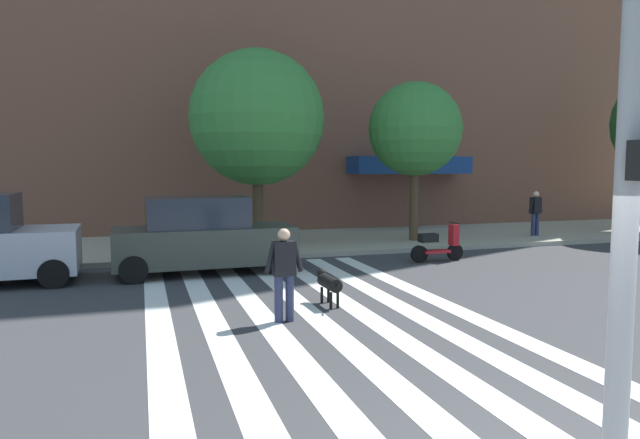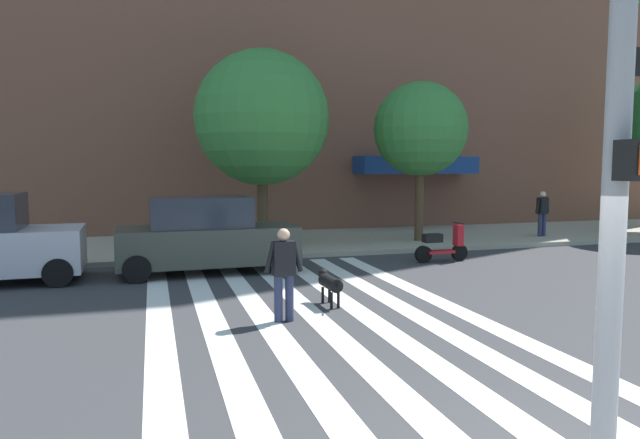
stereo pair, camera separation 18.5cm
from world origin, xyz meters
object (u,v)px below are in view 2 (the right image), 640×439
object	(u,v)px
street_tree_nearest	(262,118)
street_tree_middle	(420,129)
pedestrian_bystander	(542,211)
traffic_light_pole	(628,49)
dog_on_leash	(329,283)
parked_car_behind_first	(206,236)
pedestrian_dog_walker	(284,269)
parked_scooter	(442,245)

from	to	relation	value
street_tree_nearest	street_tree_middle	xyz separation A→B (m)	(5.39, -0.25, -0.27)
pedestrian_bystander	traffic_light_pole	bearing A→B (deg)	-126.04
street_tree_nearest	dog_on_leash	bearing A→B (deg)	-90.92
traffic_light_pole	parked_car_behind_first	size ratio (longest dim) A/B	1.29
street_tree_middle	pedestrian_dog_walker	world-z (taller)	street_tree_middle
street_tree_nearest	dog_on_leash	distance (m)	8.48
traffic_light_pole	parked_car_behind_first	world-z (taller)	traffic_light_pole
street_tree_middle	pedestrian_bystander	bearing A→B (deg)	-1.92
parked_scooter	street_tree_middle	xyz separation A→B (m)	(0.94, 3.40, 3.47)
street_tree_middle	pedestrian_bystander	size ratio (longest dim) A/B	3.30
street_tree_middle	pedestrian_dog_walker	size ratio (longest dim) A/B	3.30
traffic_light_pole	pedestrian_dog_walker	xyz separation A→B (m)	(-1.04, 6.29, -2.59)
parked_car_behind_first	parked_scooter	xyz separation A→B (m)	(6.55, -0.20, -0.46)
street_tree_middle	dog_on_leash	size ratio (longest dim) A/B	4.82
pedestrian_dog_walker	street_tree_middle	bearing A→B (deg)	51.22
parked_car_behind_first	pedestrian_bystander	size ratio (longest dim) A/B	2.74
dog_on_leash	parked_scooter	bearing A→B (deg)	40.80
street_tree_nearest	street_tree_middle	size ratio (longest dim) A/B	1.15
street_tree_middle	pedestrian_dog_walker	bearing A→B (deg)	-128.78
street_tree_middle	pedestrian_bystander	world-z (taller)	street_tree_middle
traffic_light_pole	parked_scooter	world-z (taller)	traffic_light_pole
traffic_light_pole	street_tree_nearest	xyz separation A→B (m)	(0.20, 14.79, 0.70)
parked_scooter	dog_on_leash	distance (m)	6.04
parked_scooter	dog_on_leash	size ratio (longest dim) A/B	1.45
street_tree_nearest	pedestrian_dog_walker	world-z (taller)	street_tree_nearest
parked_car_behind_first	pedestrian_dog_walker	distance (m)	5.14
dog_on_leash	street_tree_middle	bearing A→B (deg)	53.09
street_tree_middle	pedestrian_bystander	xyz separation A→B (m)	(4.87, -0.16, -2.87)
traffic_light_pole	dog_on_leash	size ratio (longest dim) A/B	5.17
traffic_light_pole	parked_car_behind_first	bearing A→B (deg)	99.55
parked_car_behind_first	pedestrian_bystander	distance (m)	12.74
pedestrian_bystander	street_tree_middle	bearing A→B (deg)	178.08
parked_scooter	street_tree_middle	bearing A→B (deg)	74.47
parked_scooter	street_tree_nearest	world-z (taller)	street_tree_nearest
parked_car_behind_first	street_tree_nearest	bearing A→B (deg)	58.56
pedestrian_dog_walker	pedestrian_bystander	size ratio (longest dim) A/B	1.00
parked_car_behind_first	pedestrian_dog_walker	bearing A→B (deg)	-80.30
street_tree_nearest	pedestrian_bystander	bearing A→B (deg)	-2.32
parked_scooter	parked_car_behind_first	bearing A→B (deg)	178.23
parked_car_behind_first	dog_on_leash	world-z (taller)	parked_car_behind_first
parked_scooter	pedestrian_dog_walker	distance (m)	7.50
street_tree_middle	dog_on_leash	xyz separation A→B (m)	(-5.51, -7.34, -3.50)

